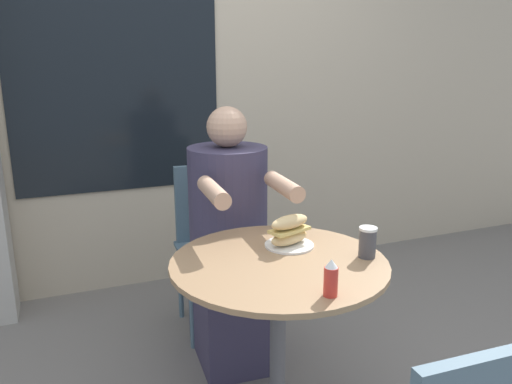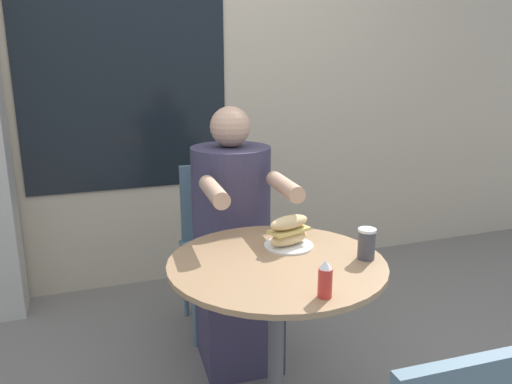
% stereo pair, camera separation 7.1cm
% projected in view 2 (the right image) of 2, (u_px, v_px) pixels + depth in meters
% --- Properties ---
extents(storefront_wall, '(8.00, 0.09, 2.80)m').
position_uv_depth(storefront_wall, '(180.00, 62.00, 3.06)').
color(storefront_wall, '#B7A88E').
rests_on(storefront_wall, ground_plane).
extents(cafe_table, '(0.78, 0.78, 0.72)m').
position_uv_depth(cafe_table, '(276.00, 308.00, 1.83)').
color(cafe_table, '#997551').
rests_on(cafe_table, ground_plane).
extents(diner_chair, '(0.40, 0.40, 0.87)m').
position_uv_depth(diner_chair, '(216.00, 230.00, 2.70)').
color(diner_chair, slate).
rests_on(diner_chair, ground_plane).
extents(seated_diner, '(0.40, 0.68, 1.21)m').
position_uv_depth(seated_diner, '(234.00, 253.00, 2.38)').
color(seated_diner, '#38334C').
rests_on(seated_diner, ground_plane).
extents(sandwich_on_plate, '(0.19, 0.19, 0.12)m').
position_uv_depth(sandwich_on_plate, '(289.00, 233.00, 1.91)').
color(sandwich_on_plate, white).
rests_on(sandwich_on_plate, cafe_table).
extents(drink_cup, '(0.07, 0.07, 0.11)m').
position_uv_depth(drink_cup, '(367.00, 244.00, 1.79)').
color(drink_cup, '#424247').
rests_on(drink_cup, cafe_table).
extents(condiment_bottle, '(0.04, 0.04, 0.12)m').
position_uv_depth(condiment_bottle, '(325.00, 279.00, 1.50)').
color(condiment_bottle, red).
rests_on(condiment_bottle, cafe_table).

